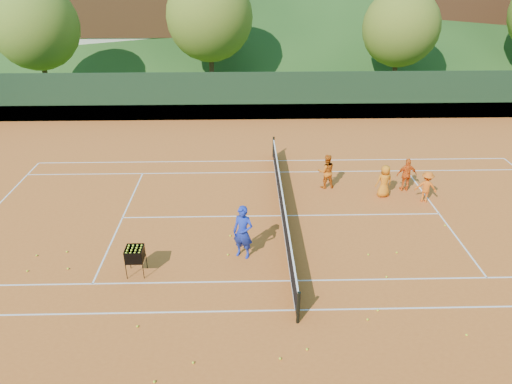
{
  "coord_description": "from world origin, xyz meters",
  "views": [
    {
      "loc": [
        -1.44,
        -15.79,
        9.44
      ],
      "look_at": [
        -1.05,
        0.0,
        1.12
      ],
      "focal_mm": 32.0,
      "sensor_mm": 36.0,
      "label": 1
    }
  ],
  "objects_px": {
    "student_a": "(326,171)",
    "chalet_mid": "(317,2)",
    "student_b": "(407,175)",
    "student_c": "(384,181)",
    "ball_hopper": "(135,255)",
    "coach": "(243,232)",
    "tennis_net": "(282,205)",
    "student_d": "(426,187)",
    "chalet_right": "(471,2)"
  },
  "relations": [
    {
      "from": "student_d",
      "to": "chalet_right",
      "type": "distance_m",
      "value": 32.38
    },
    {
      "from": "student_d",
      "to": "chalet_right",
      "type": "relative_size",
      "value": 0.12
    },
    {
      "from": "coach",
      "to": "tennis_net",
      "type": "distance_m",
      "value": 3.16
    },
    {
      "from": "student_b",
      "to": "student_a",
      "type": "bearing_deg",
      "value": -8.31
    },
    {
      "from": "student_c",
      "to": "ball_hopper",
      "type": "relative_size",
      "value": 1.45
    },
    {
      "from": "tennis_net",
      "to": "coach",
      "type": "bearing_deg",
      "value": -119.98
    },
    {
      "from": "student_c",
      "to": "student_b",
      "type": "bearing_deg",
      "value": -165.84
    },
    {
      "from": "student_c",
      "to": "tennis_net",
      "type": "bearing_deg",
      "value": 8.41
    },
    {
      "from": "student_d",
      "to": "tennis_net",
      "type": "height_order",
      "value": "student_d"
    },
    {
      "from": "student_a",
      "to": "tennis_net",
      "type": "bearing_deg",
      "value": 42.07
    },
    {
      "from": "chalet_mid",
      "to": "student_b",
      "type": "bearing_deg",
      "value": -90.68
    },
    {
      "from": "student_c",
      "to": "student_a",
      "type": "bearing_deg",
      "value": -32.04
    },
    {
      "from": "chalet_mid",
      "to": "chalet_right",
      "type": "height_order",
      "value": "chalet_right"
    },
    {
      "from": "student_c",
      "to": "ball_hopper",
      "type": "distance_m",
      "value": 10.86
    },
    {
      "from": "student_a",
      "to": "student_c",
      "type": "relative_size",
      "value": 1.09
    },
    {
      "from": "student_b",
      "to": "tennis_net",
      "type": "xyz_separation_m",
      "value": [
        -5.62,
        -2.09,
        -0.26
      ]
    },
    {
      "from": "coach",
      "to": "student_a",
      "type": "height_order",
      "value": "coach"
    },
    {
      "from": "coach",
      "to": "ball_hopper",
      "type": "height_order",
      "value": "coach"
    },
    {
      "from": "coach",
      "to": "tennis_net",
      "type": "height_order",
      "value": "coach"
    },
    {
      "from": "student_b",
      "to": "student_c",
      "type": "bearing_deg",
      "value": 23.01
    },
    {
      "from": "tennis_net",
      "to": "ball_hopper",
      "type": "bearing_deg",
      "value": -144.6
    },
    {
      "from": "coach",
      "to": "student_c",
      "type": "height_order",
      "value": "coach"
    },
    {
      "from": "ball_hopper",
      "to": "chalet_right",
      "type": "distance_m",
      "value": 42.16
    },
    {
      "from": "coach",
      "to": "student_b",
      "type": "relative_size",
      "value": 1.28
    },
    {
      "from": "student_c",
      "to": "chalet_right",
      "type": "distance_m",
      "value": 32.7
    },
    {
      "from": "student_a",
      "to": "ball_hopper",
      "type": "distance_m",
      "value": 9.43
    },
    {
      "from": "student_d",
      "to": "tennis_net",
      "type": "xyz_separation_m",
      "value": [
        -6.14,
        -1.09,
        -0.19
      ]
    },
    {
      "from": "student_d",
      "to": "tennis_net",
      "type": "distance_m",
      "value": 6.24
    },
    {
      "from": "student_b",
      "to": "chalet_mid",
      "type": "height_order",
      "value": "chalet_mid"
    },
    {
      "from": "student_d",
      "to": "chalet_right",
      "type": "bearing_deg",
      "value": -97.7
    },
    {
      "from": "student_a",
      "to": "chalet_mid",
      "type": "relative_size",
      "value": 0.12
    },
    {
      "from": "student_a",
      "to": "ball_hopper",
      "type": "bearing_deg",
      "value": 32.99
    },
    {
      "from": "ball_hopper",
      "to": "chalet_right",
      "type": "xyz_separation_m",
      "value": [
        25.06,
        33.6,
        4.49
      ]
    },
    {
      "from": "student_b",
      "to": "ball_hopper",
      "type": "distance_m",
      "value": 12.11
    },
    {
      "from": "student_c",
      "to": "tennis_net",
      "type": "height_order",
      "value": "student_c"
    },
    {
      "from": "coach",
      "to": "student_d",
      "type": "distance_m",
      "value": 8.59
    },
    {
      "from": "tennis_net",
      "to": "chalet_mid",
      "type": "bearing_deg",
      "value": 79.99
    },
    {
      "from": "student_a",
      "to": "student_b",
      "type": "height_order",
      "value": "student_a"
    },
    {
      "from": "student_c",
      "to": "ball_hopper",
      "type": "bearing_deg",
      "value": 17.57
    },
    {
      "from": "student_d",
      "to": "ball_hopper",
      "type": "bearing_deg",
      "value": 40.6
    },
    {
      "from": "student_c",
      "to": "chalet_mid",
      "type": "height_order",
      "value": "chalet_mid"
    },
    {
      "from": "student_b",
      "to": "student_c",
      "type": "xyz_separation_m",
      "value": [
        -1.13,
        -0.53,
        -0.04
      ]
    },
    {
      "from": "student_b",
      "to": "student_c",
      "type": "relative_size",
      "value": 1.05
    },
    {
      "from": "ball_hopper",
      "to": "student_a",
      "type": "bearing_deg",
      "value": 40.18
    },
    {
      "from": "student_b",
      "to": "chalet_right",
      "type": "height_order",
      "value": "chalet_right"
    },
    {
      "from": "student_a",
      "to": "ball_hopper",
      "type": "xyz_separation_m",
      "value": [
        -7.2,
        -6.08,
        -0.04
      ]
    },
    {
      "from": "student_a",
      "to": "chalet_right",
      "type": "xyz_separation_m",
      "value": [
        17.86,
        27.52,
        4.45
      ]
    },
    {
      "from": "student_a",
      "to": "chalet_mid",
      "type": "bearing_deg",
      "value": -104.17
    },
    {
      "from": "chalet_right",
      "to": "student_b",
      "type": "bearing_deg",
      "value": -117.26
    },
    {
      "from": "student_b",
      "to": "coach",
      "type": "bearing_deg",
      "value": 31.77
    }
  ]
}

